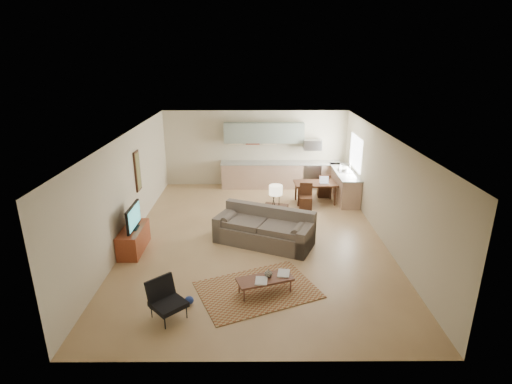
{
  "coord_description": "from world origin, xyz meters",
  "views": [
    {
      "loc": [
        -0.05,
        -9.53,
        4.56
      ],
      "look_at": [
        0.0,
        0.3,
        1.15
      ],
      "focal_mm": 28.0,
      "sensor_mm": 36.0,
      "label": 1
    }
  ],
  "objects_px": {
    "sofa": "(264,227)",
    "tv_credenza": "(134,239)",
    "dining_table": "(315,193)",
    "console_table": "(275,218)",
    "coffee_table": "(265,285)",
    "armchair": "(168,301)"
  },
  "relations": [
    {
      "from": "sofa",
      "to": "dining_table",
      "type": "height_order",
      "value": "sofa"
    },
    {
      "from": "armchair",
      "to": "tv_credenza",
      "type": "relative_size",
      "value": 0.57
    },
    {
      "from": "armchair",
      "to": "console_table",
      "type": "relative_size",
      "value": 0.99
    },
    {
      "from": "tv_credenza",
      "to": "console_table",
      "type": "height_order",
      "value": "console_table"
    },
    {
      "from": "coffee_table",
      "to": "armchair",
      "type": "bearing_deg",
      "value": -175.05
    },
    {
      "from": "dining_table",
      "to": "tv_credenza",
      "type": "bearing_deg",
      "value": -148.89
    },
    {
      "from": "tv_credenza",
      "to": "sofa",
      "type": "bearing_deg",
      "value": 6.38
    },
    {
      "from": "armchair",
      "to": "console_table",
      "type": "distance_m",
      "value": 4.34
    },
    {
      "from": "sofa",
      "to": "dining_table",
      "type": "xyz_separation_m",
      "value": [
        1.72,
        2.94,
        -0.1
      ]
    },
    {
      "from": "sofa",
      "to": "console_table",
      "type": "relative_size",
      "value": 3.46
    },
    {
      "from": "coffee_table",
      "to": "armchair",
      "type": "relative_size",
      "value": 1.55
    },
    {
      "from": "coffee_table",
      "to": "console_table",
      "type": "distance_m",
      "value": 3.02
    },
    {
      "from": "coffee_table",
      "to": "dining_table",
      "type": "height_order",
      "value": "dining_table"
    },
    {
      "from": "armchair",
      "to": "dining_table",
      "type": "relative_size",
      "value": 0.54
    },
    {
      "from": "console_table",
      "to": "dining_table",
      "type": "bearing_deg",
      "value": 72.93
    },
    {
      "from": "sofa",
      "to": "tv_credenza",
      "type": "distance_m",
      "value": 3.2
    },
    {
      "from": "armchair",
      "to": "sofa",
      "type": "bearing_deg",
      "value": 15.73
    },
    {
      "from": "coffee_table",
      "to": "tv_credenza",
      "type": "height_order",
      "value": "tv_credenza"
    },
    {
      "from": "sofa",
      "to": "tv_credenza",
      "type": "relative_size",
      "value": 2.0
    },
    {
      "from": "sofa",
      "to": "console_table",
      "type": "bearing_deg",
      "value": 90.83
    },
    {
      "from": "console_table",
      "to": "sofa",
      "type": "bearing_deg",
      "value": -97.49
    },
    {
      "from": "coffee_table",
      "to": "armchair",
      "type": "xyz_separation_m",
      "value": [
        -1.77,
        -0.8,
        0.19
      ]
    }
  ]
}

